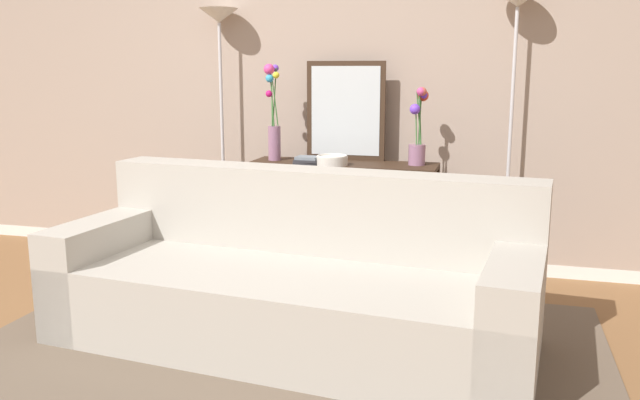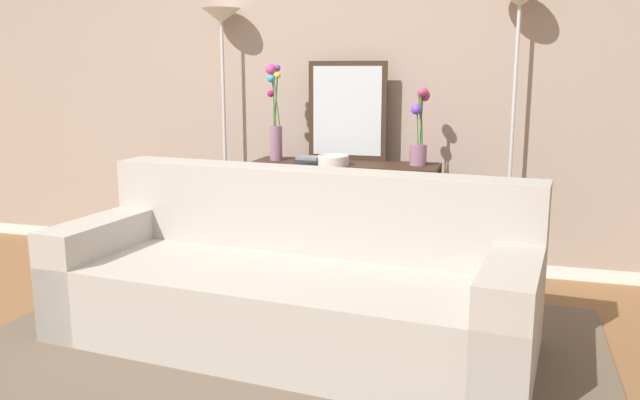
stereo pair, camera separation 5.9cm
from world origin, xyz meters
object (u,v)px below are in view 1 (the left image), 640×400
object	(u,v)px
book_stack	(308,160)
couch	(295,284)
console_table	(343,197)
vase_short_flowers	(418,131)
vase_tall_flowers	(273,121)
floor_lamp_left	(220,65)
book_row_under_console	(296,262)
fruit_bowl	(332,160)
wall_mirror	(346,111)
floor_lamp_right	(515,57)

from	to	relation	value
book_stack	couch	bearing A→B (deg)	-77.20
console_table	vase_short_flowers	size ratio (longest dim) A/B	2.49
couch	book_stack	xyz separation A→B (m)	(-0.24, 1.08, 0.51)
vase_tall_flowers	floor_lamp_left	bearing A→B (deg)	163.30
book_row_under_console	couch	bearing A→B (deg)	-72.56
couch	floor_lamp_left	xyz separation A→B (m)	(-0.98, 1.32, 1.15)
couch	book_row_under_console	bearing A→B (deg)	107.44
fruit_bowl	book_stack	size ratio (longest dim) A/B	1.13
floor_lamp_left	console_table	bearing A→B (deg)	-8.20
floor_lamp_left	vase_tall_flowers	size ratio (longest dim) A/B	2.77
console_table	fruit_bowl	world-z (taller)	fruit_bowl
vase_tall_flowers	book_row_under_console	distance (m)	1.02
vase_tall_flowers	wall_mirror	bearing A→B (deg)	18.45
console_table	floor_lamp_right	distance (m)	1.45
console_table	book_row_under_console	distance (m)	0.60
vase_short_flowers	fruit_bowl	xyz separation A→B (m)	(-0.55, -0.15, -0.19)
floor_lamp_right	vase_tall_flowers	size ratio (longest dim) A/B	2.86
couch	vase_short_flowers	world-z (taller)	vase_short_flowers
floor_lamp_left	floor_lamp_right	distance (m)	2.05
vase_tall_flowers	book_stack	size ratio (longest dim) A/B	3.60
wall_mirror	book_row_under_console	distance (m)	1.14
book_stack	floor_lamp_right	bearing A→B (deg)	10.63
book_stack	book_row_under_console	xyz separation A→B (m)	(-0.13, 0.11, -0.76)
console_table	fruit_bowl	bearing A→B (deg)	-110.14
floor_lamp_left	fruit_bowl	bearing A→B (deg)	-16.16
vase_tall_flowers	book_row_under_console	size ratio (longest dim) A/B	1.91
console_table	floor_lamp_left	world-z (taller)	floor_lamp_left
vase_tall_flowers	fruit_bowl	distance (m)	0.53
book_stack	fruit_bowl	bearing A→B (deg)	-5.21
console_table	wall_mirror	world-z (taller)	wall_mirror
vase_tall_flowers	vase_short_flowers	size ratio (longest dim) A/B	1.29
console_table	wall_mirror	size ratio (longest dim) A/B	1.87
vase_short_flowers	fruit_bowl	bearing A→B (deg)	-164.30
wall_mirror	vase_short_flowers	world-z (taller)	wall_mirror
fruit_bowl	book_row_under_console	distance (m)	0.83
couch	fruit_bowl	distance (m)	1.18
floor_lamp_left	book_row_under_console	bearing A→B (deg)	-12.79
vase_tall_flowers	book_stack	world-z (taller)	vase_tall_flowers
vase_short_flowers	floor_lamp_left	bearing A→B (deg)	175.78
fruit_bowl	book_stack	xyz separation A→B (m)	(-0.17, 0.02, -0.01)
couch	console_table	bearing A→B (deg)	91.21
floor_lamp_left	wall_mirror	world-z (taller)	floor_lamp_left
vase_short_flowers	couch	bearing A→B (deg)	-111.54
floor_lamp_left	floor_lamp_right	size ratio (longest dim) A/B	0.97
book_row_under_console	console_table	bearing A→B (deg)	-0.00
couch	vase_short_flowers	size ratio (longest dim) A/B	4.96
floor_lamp_left	book_stack	distance (m)	1.00
floor_lamp_left	wall_mirror	bearing A→B (deg)	1.62
couch	floor_lamp_right	distance (m)	2.08
console_table	book_row_under_console	size ratio (longest dim) A/B	3.67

